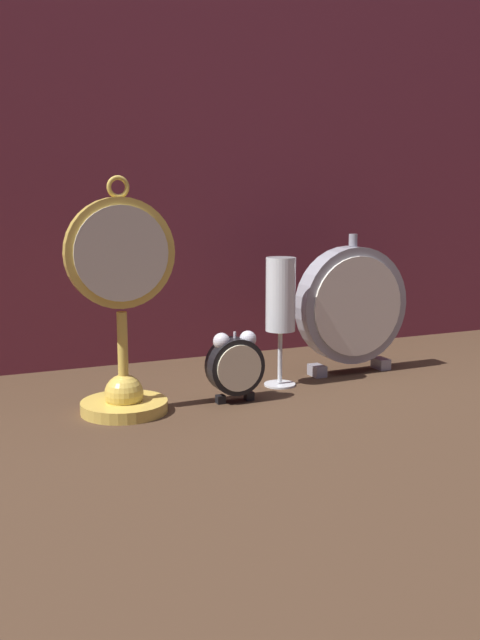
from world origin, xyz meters
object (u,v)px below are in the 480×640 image
object	(u,v)px
alarm_clock_twin_bell	(235,363)
mantel_clock_silver	(352,306)
pocket_watch_on_stand	(122,322)
champagne_flute	(281,303)

from	to	relation	value
alarm_clock_twin_bell	mantel_clock_silver	world-z (taller)	mantel_clock_silver
pocket_watch_on_stand	mantel_clock_silver	distance (m)	0.41
mantel_clock_silver	champagne_flute	xyz separation A→B (m)	(-0.15, -0.03, 0.02)
champagne_flute	alarm_clock_twin_bell	bearing A→B (deg)	-151.32
pocket_watch_on_stand	champagne_flute	xyz separation A→B (m)	(0.26, 0.04, 0.01)
alarm_clock_twin_bell	champagne_flute	xyz separation A→B (m)	(0.10, 0.05, 0.07)
pocket_watch_on_stand	champagne_flute	distance (m)	0.26
alarm_clock_twin_bell	mantel_clock_silver	bearing A→B (deg)	18.28
alarm_clock_twin_bell	champagne_flute	distance (m)	0.14
pocket_watch_on_stand	mantel_clock_silver	xyz separation A→B (m)	(0.40, 0.07, -0.01)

